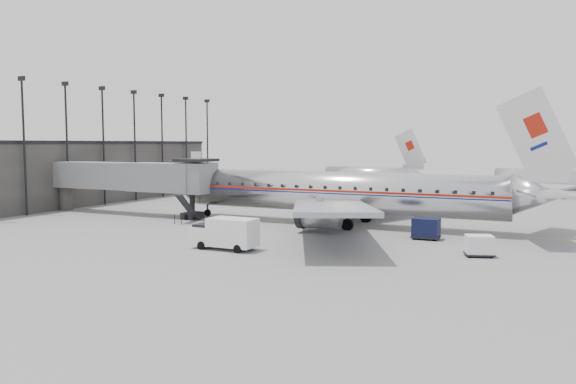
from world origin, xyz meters
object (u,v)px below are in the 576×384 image
object	(u,v)px
service_van	(225,233)
ramp_worker	(217,229)
airliner	(344,192)
baggage_cart_navy	(426,228)
baggage_cart_white	(479,245)

from	to	relation	value
service_van	ramp_worker	bearing A→B (deg)	131.25
airliner	baggage_cart_navy	bearing A→B (deg)	-27.43
airliner	service_van	size ratio (longest dim) A/B	7.90
airliner	service_van	xyz separation A→B (m)	(-3.86, -15.65, -1.96)
service_van	ramp_worker	xyz separation A→B (m)	(-3.04, 3.57, -0.39)
service_van	baggage_cart_navy	distance (m)	16.86
service_van	baggage_cart_white	distance (m)	18.46
service_van	ramp_worker	size ratio (longest dim) A/B	2.93
baggage_cart_navy	baggage_cart_white	world-z (taller)	baggage_cart_navy
service_van	airliner	bearing A→B (deg)	76.96
airliner	baggage_cart_navy	world-z (taller)	airliner
airliner	service_van	world-z (taller)	airliner
baggage_cart_navy	baggage_cart_white	distance (m)	7.44
airliner	baggage_cart_white	size ratio (longest dim) A/B	17.59
service_van	baggage_cart_navy	bearing A→B (deg)	41.62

